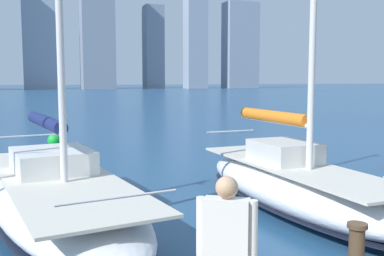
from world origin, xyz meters
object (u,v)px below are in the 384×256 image
at_px(sailboat_orange, 293,183).
at_px(sailboat_navy, 58,194).
at_px(channel_buoy, 55,140).
at_px(mooring_post, 356,256).
at_px(person_white_shirt, 226,242).

xyz_separation_m(sailboat_orange, sailboat_navy, (5.78, -1.13, -0.06)).
bearing_deg(channel_buoy, sailboat_orange, 111.24).
height_order(sailboat_orange, mooring_post, sailboat_orange).
bearing_deg(mooring_post, sailboat_orange, -115.09).
xyz_separation_m(sailboat_orange, channel_buoy, (5.15, -13.26, -0.34)).
bearing_deg(sailboat_navy, person_white_shirt, 100.77).
distance_m(sailboat_navy, person_white_shirt, 6.97).
distance_m(person_white_shirt, channel_buoy, 18.96).
bearing_deg(person_white_shirt, sailboat_navy, -79.23).
bearing_deg(sailboat_orange, mooring_post, 64.91).
xyz_separation_m(sailboat_orange, person_white_shirt, (4.49, 5.64, 0.97)).
xyz_separation_m(mooring_post, channel_buoy, (2.70, -18.51, -0.72)).
relative_size(sailboat_navy, channel_buoy, 8.32).
height_order(sailboat_orange, person_white_shirt, sailboat_orange).
relative_size(sailboat_orange, channel_buoy, 7.83).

